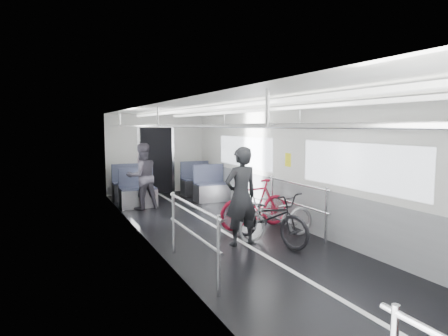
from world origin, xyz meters
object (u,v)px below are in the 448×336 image
object	(u,v)px
bike_right_mid	(277,216)
person_seated	(142,176)
bike_aisle	(268,217)
person_standing	(241,196)
bike_right_far	(255,204)

from	to	relation	value
bike_right_mid	person_seated	xyz separation A→B (m)	(-1.61, 3.64, 0.40)
bike_right_mid	bike_aisle	size ratio (longest dim) A/B	0.90
bike_aisle	person_seated	world-z (taller)	person_seated
bike_right_mid	person_standing	bearing A→B (deg)	-90.33
bike_right_mid	person_standing	world-z (taller)	person_standing
bike_right_mid	bike_aisle	distance (m)	0.30
bike_aisle	person_standing	bearing A→B (deg)	150.63
bike_right_far	person_standing	size ratio (longest dim) A/B	0.96
bike_right_mid	person_seated	bearing A→B (deg)	-159.08
bike_right_mid	bike_aisle	xyz separation A→B (m)	(-0.26, -0.14, 0.05)
bike_right_far	person_standing	xyz separation A→B (m)	(-0.78, -0.90, 0.36)
bike_right_mid	bike_right_far	size ratio (longest dim) A/B	0.97
bike_right_mid	bike_right_far	xyz separation A→B (m)	(0.02, 0.86, 0.07)
person_standing	bike_right_far	bearing A→B (deg)	-136.61
person_standing	bike_right_mid	bearing A→B (deg)	176.91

